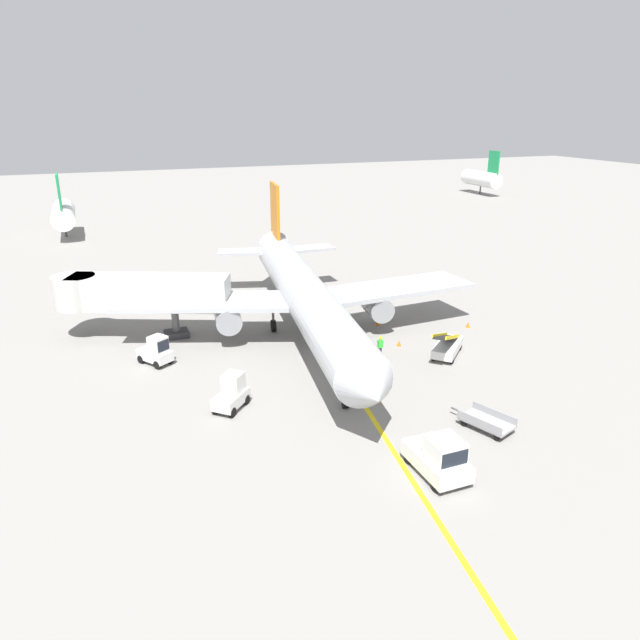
{
  "coord_description": "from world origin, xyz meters",
  "views": [
    {
      "loc": [
        -12.61,
        -26.53,
        16.8
      ],
      "look_at": [
        1.91,
        10.15,
        2.5
      ],
      "focal_mm": 33.03,
      "sensor_mm": 36.0,
      "label": 1
    }
  ],
  "objects_px": {
    "safety_cone_nose_left": "(468,325)",
    "safety_cone_wingtip_left": "(378,398)",
    "airliner": "(304,294)",
    "ground_crew_marshaller": "(380,347)",
    "baggage_tug_by_cargo_door": "(232,394)",
    "baggage_tug_near_wing": "(156,352)",
    "belt_loader_forward_hold": "(447,345)",
    "jet_bridge": "(132,293)",
    "pushback_tug": "(439,458)",
    "safety_cone_wingtip_right": "(399,343)",
    "safety_cone_tail_area": "(324,361)",
    "baggage_cart_loaded": "(486,422)",
    "safety_cone_nose_right": "(378,323)"
  },
  "relations": [
    {
      "from": "safety_cone_nose_left",
      "to": "safety_cone_wingtip_left",
      "type": "distance_m",
      "value": 15.38
    },
    {
      "from": "airliner",
      "to": "ground_crew_marshaller",
      "type": "xyz_separation_m",
      "value": [
        3.45,
        -6.15,
        -2.51
      ]
    },
    {
      "from": "baggage_tug_by_cargo_door",
      "to": "baggage_tug_near_wing",
      "type": "bearing_deg",
      "value": 112.38
    },
    {
      "from": "belt_loader_forward_hold",
      "to": "safety_cone_nose_left",
      "type": "height_order",
      "value": "belt_loader_forward_hold"
    },
    {
      "from": "jet_bridge",
      "to": "safety_cone_wingtip_left",
      "type": "height_order",
      "value": "jet_bridge"
    },
    {
      "from": "baggage_tug_by_cargo_door",
      "to": "pushback_tug",
      "type": "bearing_deg",
      "value": -53.57
    },
    {
      "from": "safety_cone_wingtip_right",
      "to": "safety_cone_tail_area",
      "type": "xyz_separation_m",
      "value": [
        -6.45,
        -1.02,
        0.0
      ]
    },
    {
      "from": "belt_loader_forward_hold",
      "to": "safety_cone_nose_left",
      "type": "xyz_separation_m",
      "value": [
        4.82,
        4.29,
        -0.56
      ]
    },
    {
      "from": "baggage_tug_by_cargo_door",
      "to": "baggage_cart_loaded",
      "type": "height_order",
      "value": "baggage_tug_by_cargo_door"
    },
    {
      "from": "airliner",
      "to": "safety_cone_wingtip_left",
      "type": "bearing_deg",
      "value": -88.25
    },
    {
      "from": "safety_cone_nose_right",
      "to": "ground_crew_marshaller",
      "type": "bearing_deg",
      "value": -115.64
    },
    {
      "from": "safety_cone_tail_area",
      "to": "airliner",
      "type": "bearing_deg",
      "value": 83.93
    },
    {
      "from": "pushback_tug",
      "to": "baggage_cart_loaded",
      "type": "height_order",
      "value": "pushback_tug"
    },
    {
      "from": "pushback_tug",
      "to": "baggage_tug_near_wing",
      "type": "relative_size",
      "value": 1.33
    },
    {
      "from": "pushback_tug",
      "to": "safety_cone_wingtip_left",
      "type": "distance_m",
      "value": 7.91
    },
    {
      "from": "belt_loader_forward_hold",
      "to": "safety_cone_wingtip_left",
      "type": "bearing_deg",
      "value": -149.96
    },
    {
      "from": "safety_cone_tail_area",
      "to": "safety_cone_nose_right",
      "type": "bearing_deg",
      "value": 38.63
    },
    {
      "from": "jet_bridge",
      "to": "ground_crew_marshaller",
      "type": "distance_m",
      "value": 19.2
    },
    {
      "from": "safety_cone_nose_left",
      "to": "safety_cone_wingtip_left",
      "type": "bearing_deg",
      "value": -145.09
    },
    {
      "from": "baggage_tug_near_wing",
      "to": "safety_cone_wingtip_right",
      "type": "xyz_separation_m",
      "value": [
        17.21,
        -3.29,
        -0.71
      ]
    },
    {
      "from": "safety_cone_wingtip_left",
      "to": "baggage_cart_loaded",
      "type": "bearing_deg",
      "value": -51.3
    },
    {
      "from": "jet_bridge",
      "to": "safety_cone_wingtip_right",
      "type": "xyz_separation_m",
      "value": [
        18.05,
        -9.24,
        -3.32
      ]
    },
    {
      "from": "safety_cone_wingtip_right",
      "to": "airliner",
      "type": "bearing_deg",
      "value": 141.98
    },
    {
      "from": "airliner",
      "to": "pushback_tug",
      "type": "height_order",
      "value": "airliner"
    },
    {
      "from": "jet_bridge",
      "to": "belt_loader_forward_hold",
      "type": "bearing_deg",
      "value": -30.74
    },
    {
      "from": "safety_cone_wingtip_right",
      "to": "safety_cone_nose_right",
      "type": "bearing_deg",
      "value": 83.11
    },
    {
      "from": "belt_loader_forward_hold",
      "to": "baggage_cart_loaded",
      "type": "bearing_deg",
      "value": -111.14
    },
    {
      "from": "airliner",
      "to": "baggage_tug_by_cargo_door",
      "type": "height_order",
      "value": "airliner"
    },
    {
      "from": "pushback_tug",
      "to": "safety_cone_nose_right",
      "type": "distance_m",
      "value": 20.92
    },
    {
      "from": "safety_cone_wingtip_left",
      "to": "safety_cone_tail_area",
      "type": "relative_size",
      "value": 1.0
    },
    {
      "from": "airliner",
      "to": "ground_crew_marshaller",
      "type": "bearing_deg",
      "value": -60.7
    },
    {
      "from": "jet_bridge",
      "to": "belt_loader_forward_hold",
      "type": "height_order",
      "value": "jet_bridge"
    },
    {
      "from": "airliner",
      "to": "safety_cone_nose_right",
      "type": "distance_m",
      "value": 7.16
    },
    {
      "from": "baggage_cart_loaded",
      "to": "baggage_tug_near_wing",
      "type": "bearing_deg",
      "value": 135.09
    },
    {
      "from": "safety_cone_tail_area",
      "to": "safety_cone_nose_left",
      "type": "bearing_deg",
      "value": 10.25
    },
    {
      "from": "pushback_tug",
      "to": "ground_crew_marshaller",
      "type": "distance_m",
      "value": 14.15
    },
    {
      "from": "safety_cone_nose_left",
      "to": "ground_crew_marshaller",
      "type": "bearing_deg",
      "value": -162.46
    },
    {
      "from": "jet_bridge",
      "to": "safety_cone_wingtip_left",
      "type": "distance_m",
      "value": 21.09
    },
    {
      "from": "baggage_tug_by_cargo_door",
      "to": "ground_crew_marshaller",
      "type": "xyz_separation_m",
      "value": [
        11.46,
        3.27,
        -0.02
      ]
    },
    {
      "from": "belt_loader_forward_hold",
      "to": "safety_cone_nose_right",
      "type": "distance_m",
      "value": 7.66
    },
    {
      "from": "baggage_tug_by_cargo_door",
      "to": "baggage_cart_loaded",
      "type": "relative_size",
      "value": 0.7
    },
    {
      "from": "baggage_tug_near_wing",
      "to": "airliner",
      "type": "bearing_deg",
      "value": 6.45
    },
    {
      "from": "safety_cone_nose_right",
      "to": "safety_cone_wingtip_left",
      "type": "xyz_separation_m",
      "value": [
        -6.04,
        -11.94,
        0.0
      ]
    },
    {
      "from": "safety_cone_nose_right",
      "to": "safety_cone_tail_area",
      "type": "distance_m",
      "value": 8.96
    },
    {
      "from": "safety_cone_wingtip_left",
      "to": "baggage_tug_near_wing",
      "type": "bearing_deg",
      "value": 137.72
    },
    {
      "from": "pushback_tug",
      "to": "safety_cone_wingtip_right",
      "type": "height_order",
      "value": "pushback_tug"
    },
    {
      "from": "pushback_tug",
      "to": "baggage_tug_near_wing",
      "type": "bearing_deg",
      "value": 120.73
    },
    {
      "from": "pushback_tug",
      "to": "ground_crew_marshaller",
      "type": "bearing_deg",
      "value": 74.36
    },
    {
      "from": "jet_bridge",
      "to": "baggage_tug_near_wing",
      "type": "distance_m",
      "value": 6.55
    },
    {
      "from": "jet_bridge",
      "to": "baggage_tug_near_wing",
      "type": "bearing_deg",
      "value": -82.0
    }
  ]
}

